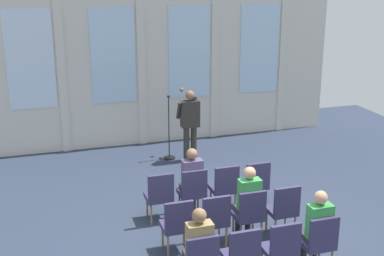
{
  "coord_description": "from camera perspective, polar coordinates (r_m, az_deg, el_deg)",
  "views": [
    {
      "loc": [
        -2.92,
        -7.11,
        4.39
      ],
      "look_at": [
        0.15,
        2.71,
        1.21
      ],
      "focal_mm": 49.16,
      "sensor_mm": 36.0,
      "label": 1
    }
  ],
  "objects": [
    {
      "name": "audience_r2_c0",
      "position": [
        7.38,
        0.69,
        -12.62
      ],
      "size": [
        0.36,
        0.39,
        1.29
      ],
      "color": "#2D2D33",
      "rests_on": "ground"
    },
    {
      "name": "audience_r1_c2",
      "position": [
        8.72,
        6.09,
        -7.71
      ],
      "size": [
        0.36,
        0.39,
        1.31
      ],
      "color": "#2D2D33",
      "rests_on": "ground"
    },
    {
      "name": "audience_r2_c3",
      "position": [
        8.08,
        13.43,
        -10.32
      ],
      "size": [
        0.36,
        0.39,
        1.3
      ],
      "color": "#2D2D33",
      "rests_on": "ground"
    },
    {
      "name": "speaker",
      "position": [
        12.13,
        -0.25,
        0.87
      ],
      "size": [
        0.5,
        0.69,
        1.68
      ],
      "color": "#332D28",
      "rests_on": "ground"
    },
    {
      "name": "ground_plane",
      "position": [
        8.85,
        4.4,
        -12.6
      ],
      "size": [
        14.52,
        14.52,
        0.0
      ],
      "primitive_type": "plane",
      "color": "#2D384C"
    },
    {
      "name": "mic_stand",
      "position": [
        12.42,
        -2.5,
        -1.86
      ],
      "size": [
        0.28,
        0.28,
        1.55
      ],
      "color": "black",
      "rests_on": "ground"
    },
    {
      "name": "chair_r1_c3",
      "position": [
        8.99,
        9.9,
        -8.48
      ],
      "size": [
        0.46,
        0.44,
        0.94
      ],
      "color": "olive",
      "rests_on": "ground"
    },
    {
      "name": "rear_partition",
      "position": [
        13.2,
        -4.23,
        7.74
      ],
      "size": [
        9.64,
        0.14,
        4.44
      ],
      "color": "beige",
      "rests_on": "ground"
    },
    {
      "name": "chair_r2_c1",
      "position": [
        7.6,
        5.42,
        -13.38
      ],
      "size": [
        0.46,
        0.44,
        0.94
      ],
      "color": "olive",
      "rests_on": "ground"
    },
    {
      "name": "chair_r1_c1",
      "position": [
        8.53,
        2.42,
        -9.67
      ],
      "size": [
        0.46,
        0.44,
        0.94
      ],
      "color": "olive",
      "rests_on": "ground"
    },
    {
      "name": "audience_r0_c1",
      "position": [
        9.51,
        -0.07,
        -5.46
      ],
      "size": [
        0.36,
        0.39,
        1.3
      ],
      "color": "#2D2D33",
      "rests_on": "ground"
    },
    {
      "name": "chair_r2_c2",
      "position": [
        7.83,
        9.67,
        -12.56
      ],
      "size": [
        0.46,
        0.44,
        0.94
      ],
      "color": "olive",
      "rests_on": "ground"
    },
    {
      "name": "chair_r1_c0",
      "position": [
        8.37,
        -1.6,
        -10.25
      ],
      "size": [
        0.46,
        0.44,
        0.94
      ],
      "color": "olive",
      "rests_on": "ground"
    },
    {
      "name": "chair_r0_c3",
      "position": [
        9.92,
        6.9,
        -5.79
      ],
      "size": [
        0.46,
        0.44,
        0.94
      ],
      "color": "olive",
      "rests_on": "ground"
    },
    {
      "name": "chair_r2_c3",
      "position": [
        8.1,
        13.63,
        -11.74
      ],
      "size": [
        0.46,
        0.44,
        0.94
      ],
      "color": "olive",
      "rests_on": "ground"
    },
    {
      "name": "chair_r1_c2",
      "position": [
        8.74,
        6.26,
        -9.08
      ],
      "size": [
        0.46,
        0.44,
        0.94
      ],
      "color": "olive",
      "rests_on": "ground"
    },
    {
      "name": "chair_r0_c0",
      "position": [
        9.37,
        -3.53,
        -7.14
      ],
      "size": [
        0.46,
        0.44,
        0.94
      ],
      "color": "olive",
      "rests_on": "ground"
    },
    {
      "name": "chair_r0_c2",
      "position": [
        9.7,
        3.56,
        -6.25
      ],
      "size": [
        0.46,
        0.44,
        0.94
      ],
      "color": "olive",
      "rests_on": "ground"
    },
    {
      "name": "chair_r0_c1",
      "position": [
        9.51,
        0.08,
        -6.7
      ],
      "size": [
        0.46,
        0.44,
        0.94
      ],
      "color": "olive",
      "rests_on": "ground"
    }
  ]
}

